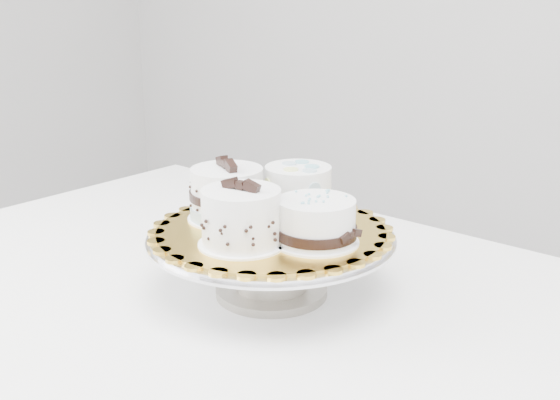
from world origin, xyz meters
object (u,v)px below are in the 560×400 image
Objects in this scene: cake_stand at (271,252)px; cake_swirl at (241,219)px; cake_banded at (227,196)px; cake_ribbon at (317,223)px; cake_dots at (298,190)px; table at (248,334)px; cake_board at (271,231)px.

cake_stand is 3.02× the size of cake_swirl.
cake_banded is at bearing 134.68° from cake_swirl.
cake_ribbon is at bearing -5.95° from cake_stand.
cake_ribbon is (0.16, -0.01, -0.01)m from cake_banded.
cake_dots is at bearing 80.11° from cake_banded.
cake_banded reaches higher than cake_swirl.
cake_swirl is at bearing -86.38° from cake_stand.
table is 11.54× the size of cake_swirl.
cake_dots reaches higher than cake_stand.
cake_stand is at bearing -116.57° from cake_board.
cake_board is (0.00, 0.00, 0.03)m from cake_stand.
cake_swirl reaches higher than cake_ribbon.
cake_dots is 0.13m from cake_ribbon.
table is at bearing -160.33° from cake_stand.
cake_dots reaches higher than cake_board.
cake_board is 0.09m from cake_banded.
cake_stand is 0.11m from cake_banded.
cake_stand is 0.10m from cake_swirl.
cake_dots is at bearing 141.94° from cake_ribbon.
cake_banded is at bearing -179.49° from cake_board.
cake_ribbon is (0.12, 0.00, 0.20)m from table.
cake_swirl reaches higher than table.
table is 0.14m from cake_stand.
cake_ribbon is (0.08, 0.06, -0.01)m from cake_swirl.
cake_banded is at bearing -179.49° from cake_stand.
cake_swirl is 0.15m from cake_dots.
cake_dots is at bearing 80.02° from table.
table is 3.82× the size of cake_stand.
cake_swirl is (0.00, -0.07, 0.04)m from cake_board.
cake_board is 2.25× the size of cake_banded.
cake_board is at bearing 63.43° from cake_stand.
table is 0.22m from cake_swirl.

